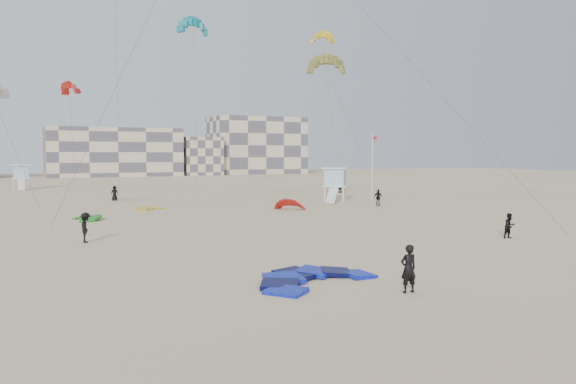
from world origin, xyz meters
name	(u,v)px	position (x,y,z in m)	size (l,w,h in m)	color
ground	(374,296)	(0.00, 0.00, 0.00)	(320.00, 320.00, 0.00)	beige
kite_ground_blue	(314,282)	(-0.89, 3.03, 0.00)	(5.02, 5.24, 0.62)	#192EBF
kite_ground_green	(86,220)	(-6.96, 30.59, 0.00)	(3.11, 3.25, 0.75)	#1B8B15
kite_ground_red_far	(290,209)	(11.86, 31.56, 0.00)	(2.99, 2.68, 1.67)	red
kite_ground_yellow	(149,210)	(-0.55, 36.96, 0.00)	(3.04, 3.18, 0.49)	yellow
kitesurfer_main	(408,269)	(1.51, -0.09, 0.93)	(0.68, 0.44, 1.85)	black
kitesurfer_b	(510,226)	(16.06, 8.47, 0.80)	(0.78, 0.60, 1.60)	black
kitesurfer_c	(86,228)	(-8.23, 18.28, 0.91)	(1.17, 0.67, 1.82)	black
kitesurfer_d	(378,197)	(21.91, 31.18, 0.86)	(1.01, 0.42, 1.72)	black
kitesurfer_e	(115,193)	(-1.81, 49.87, 0.87)	(0.85, 0.55, 1.74)	black
kitesurfer_f	(340,186)	(28.85, 50.42, 0.91)	(1.68, 0.54, 1.81)	black
kite_fly_olive	(326,66)	(16.22, 32.25, 14.15)	(7.74, 4.88, 14.52)	olive
kite_fly_yellow	(322,39)	(27.50, 53.41, 21.71)	(4.75, 5.38, 21.98)	yellow
kite_fly_teal_b	(193,27)	(11.52, 62.85, 23.64)	(5.34, 11.42, 24.20)	#0E9194
kite_fly_red	(70,89)	(-5.76, 57.23, 13.37)	(4.19, 4.12, 13.71)	red
lifeguard_tower_near	(335,185)	(20.56, 37.68, 1.91)	(3.84, 5.80, 3.86)	white
lifeguard_tower_far	(21,177)	(-11.42, 78.00, 1.90)	(2.74, 5.23, 3.84)	white
flagpole	(372,166)	(24.19, 35.69, 4.04)	(0.62, 0.10, 7.69)	white
condo_mid	(113,152)	(10.00, 130.00, 6.00)	(32.00, 16.00, 12.00)	beige
condo_east	(257,146)	(50.00, 132.00, 8.00)	(26.00, 14.00, 16.00)	beige
condo_fill_right	(200,156)	(32.00, 128.00, 5.00)	(10.00, 10.00, 10.00)	beige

